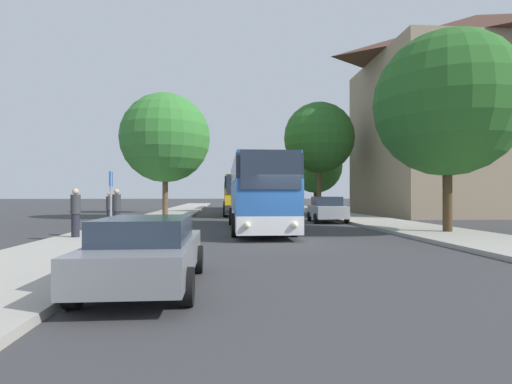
# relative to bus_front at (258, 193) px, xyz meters

# --- Properties ---
(ground_plane) EXTENTS (300.00, 300.00, 0.00)m
(ground_plane) POSITION_rel_bus_front_xyz_m (0.79, -5.42, -1.83)
(ground_plane) COLOR #38383A
(ground_plane) RESTS_ON ground
(sidewalk_left) EXTENTS (4.00, 120.00, 0.15)m
(sidewalk_left) POSITION_rel_bus_front_xyz_m (-6.21, -5.42, -1.75)
(sidewalk_left) COLOR #A39E93
(sidewalk_left) RESTS_ON ground_plane
(sidewalk_right) EXTENTS (4.00, 120.00, 0.15)m
(sidewalk_right) POSITION_rel_bus_front_xyz_m (7.79, -5.42, -1.75)
(sidewalk_right) COLOR #A39E93
(sidewalk_right) RESTS_ON ground_plane
(building_right_background) EXTENTS (18.39, 13.37, 17.46)m
(building_right_background) POSITION_rel_bus_front_xyz_m (20.29, 13.22, 6.90)
(building_right_background) COLOR gray
(building_right_background) RESTS_ON ground_plane
(bus_front) EXTENTS (2.81, 11.04, 3.42)m
(bus_front) POSITION_rel_bus_front_xyz_m (0.00, 0.00, 0.00)
(bus_front) COLOR silver
(bus_front) RESTS_ON ground_plane
(bus_middle) EXTENTS (2.90, 10.78, 3.28)m
(bus_middle) POSITION_rel_bus_front_xyz_m (-0.31, 14.68, -0.07)
(bus_middle) COLOR #2D2D2D
(bus_middle) RESTS_ON ground_plane
(bus_rear) EXTENTS (2.94, 10.41, 3.28)m
(bus_rear) POSITION_rel_bus_front_xyz_m (-0.29, 29.00, -0.08)
(bus_rear) COLOR gray
(bus_rear) RESTS_ON ground_plane
(parked_car_left_curb) EXTENTS (1.95, 4.32, 1.34)m
(parked_car_left_curb) POSITION_rel_bus_front_xyz_m (-3.15, -12.14, -1.11)
(parked_car_left_curb) COLOR slate
(parked_car_left_curb) RESTS_ON ground_plane
(parked_car_right_near) EXTENTS (2.27, 4.19, 1.63)m
(parked_car_right_near) POSITION_rel_bus_front_xyz_m (4.88, 5.21, -0.99)
(parked_car_right_near) COLOR #B7B7BC
(parked_car_right_near) RESTS_ON ground_plane
(parked_car_right_far) EXTENTS (2.14, 4.63, 1.48)m
(parked_car_right_far) POSITION_rel_bus_front_xyz_m (4.41, 24.42, -1.04)
(parked_car_right_far) COLOR #233D9E
(parked_car_right_far) RESTS_ON ground_plane
(bus_stop_sign) EXTENTS (0.08, 0.45, 2.61)m
(bus_stop_sign) POSITION_rel_bus_front_xyz_m (-6.33, -3.04, -0.06)
(bus_stop_sign) COLOR gray
(bus_stop_sign) RESTS_ON sidewalk_left
(pedestrian_waiting_near) EXTENTS (0.36, 0.36, 1.87)m
(pedestrian_waiting_near) POSITION_rel_bus_front_xyz_m (-6.37, -1.99, -0.73)
(pedestrian_waiting_near) COLOR #23232D
(pedestrian_waiting_near) RESTS_ON sidewalk_left
(pedestrian_waiting_far) EXTENTS (0.36, 0.36, 1.76)m
(pedestrian_waiting_far) POSITION_rel_bus_front_xyz_m (-7.42, 0.75, -0.79)
(pedestrian_waiting_far) COLOR #23232D
(pedestrian_waiting_far) RESTS_ON sidewalk_left
(pedestrian_walking_back) EXTENTS (0.36, 0.36, 1.86)m
(pedestrian_walking_back) POSITION_rel_bus_front_xyz_m (-7.35, -4.11, -0.73)
(pedestrian_walking_back) COLOR #23232D
(pedestrian_walking_back) RESTS_ON sidewalk_left
(tree_left_near) EXTENTS (6.52, 6.52, 9.03)m
(tree_left_near) POSITION_rel_bus_front_xyz_m (-5.98, 9.74, 4.08)
(tree_left_near) COLOR brown
(tree_left_near) RESTS_ON sidewalk_left
(tree_left_far) EXTENTS (4.85, 4.85, 8.35)m
(tree_left_far) POSITION_rel_bus_front_xyz_m (-7.30, 18.51, 4.23)
(tree_left_far) COLOR #47331E
(tree_left_far) RESTS_ON sidewalk_left
(tree_right_near) EXTENTS (5.92, 5.92, 7.72)m
(tree_right_near) POSITION_rel_bus_front_xyz_m (8.45, 23.77, 3.07)
(tree_right_near) COLOR #513D23
(tree_right_near) RESTS_ON sidewalk_right
(tree_right_mid) EXTENTS (6.29, 6.29, 9.85)m
(tree_right_mid) POSITION_rel_bus_front_xyz_m (6.78, 15.19, 5.01)
(tree_right_mid) COLOR brown
(tree_right_mid) RESTS_ON sidewalk_right
(tree_right_far) EXTENTS (6.37, 6.37, 8.81)m
(tree_right_far) POSITION_rel_bus_front_xyz_m (8.12, -3.04, 3.94)
(tree_right_far) COLOR #47331E
(tree_right_far) RESTS_ON sidewalk_right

